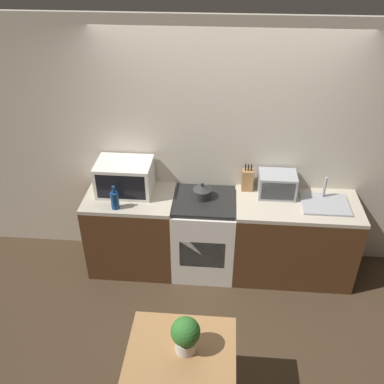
% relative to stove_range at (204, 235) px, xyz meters
% --- Properties ---
extents(ground_plane, '(16.00, 16.00, 0.00)m').
position_rel_stove_range_xyz_m(ground_plane, '(0.17, -0.64, -0.45)').
color(ground_plane, '#3D2D1E').
extents(wall_back, '(10.00, 0.06, 2.60)m').
position_rel_stove_range_xyz_m(wall_back, '(0.17, 0.34, 0.85)').
color(wall_back, beige).
rests_on(wall_back, ground_plane).
extents(counter_left_run, '(0.90, 0.62, 0.90)m').
position_rel_stove_range_xyz_m(counter_left_run, '(-0.77, 0.00, 0.00)').
color(counter_left_run, '#4C2D19').
rests_on(counter_left_run, ground_plane).
extents(counter_right_run, '(1.24, 0.62, 0.90)m').
position_rel_stove_range_xyz_m(counter_right_run, '(0.94, 0.00, 0.00)').
color(counter_right_run, '#4C2D19').
rests_on(counter_right_run, ground_plane).
extents(stove_range, '(0.64, 0.62, 0.90)m').
position_rel_stove_range_xyz_m(stove_range, '(0.00, 0.00, 0.00)').
color(stove_range, silver).
rests_on(stove_range, ground_plane).
extents(kettle, '(0.19, 0.19, 0.17)m').
position_rel_stove_range_xyz_m(kettle, '(-0.03, 0.04, 0.52)').
color(kettle, '#2D2D2D').
rests_on(kettle, stove_range).
extents(microwave, '(0.56, 0.40, 0.34)m').
position_rel_stove_range_xyz_m(microwave, '(-0.82, 0.09, 0.62)').
color(microwave, silver).
rests_on(microwave, counter_left_run).
extents(bottle, '(0.08, 0.08, 0.25)m').
position_rel_stove_range_xyz_m(bottle, '(-0.86, -0.22, 0.55)').
color(bottle, navy).
rests_on(bottle, counter_left_run).
extents(knife_block, '(0.12, 0.09, 0.30)m').
position_rel_stove_range_xyz_m(knife_block, '(0.43, 0.23, 0.57)').
color(knife_block, '#9E7042').
rests_on(knife_block, counter_right_run).
extents(toaster_oven, '(0.37, 0.27, 0.24)m').
position_rel_stove_range_xyz_m(toaster_oven, '(0.72, 0.15, 0.57)').
color(toaster_oven, '#999BA0').
rests_on(toaster_oven, counter_right_run).
extents(sink_basin, '(0.46, 0.37, 0.24)m').
position_rel_stove_range_xyz_m(sink_basin, '(1.19, 0.01, 0.47)').
color(sink_basin, '#999BA0').
rests_on(sink_basin, counter_right_run).
extents(dining_table, '(0.77, 0.73, 0.75)m').
position_rel_stove_range_xyz_m(dining_table, '(-0.07, -1.72, 0.19)').
color(dining_table, '#9E7042').
rests_on(dining_table, ground_plane).
extents(potted_plant, '(0.21, 0.21, 0.29)m').
position_rel_stove_range_xyz_m(potted_plant, '(-0.03, -1.66, 0.46)').
color(potted_plant, beige).
rests_on(potted_plant, dining_table).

